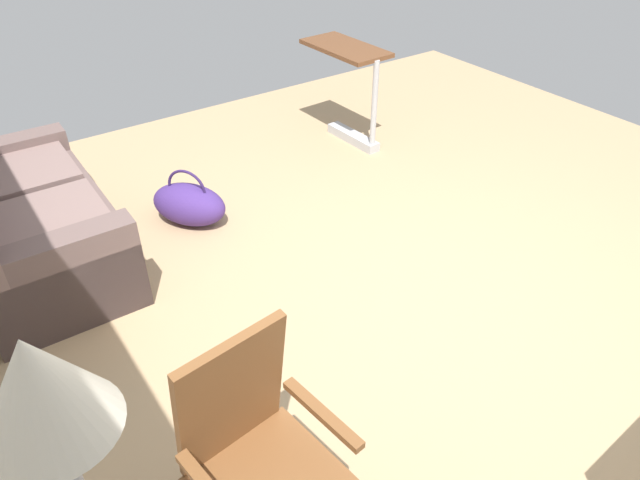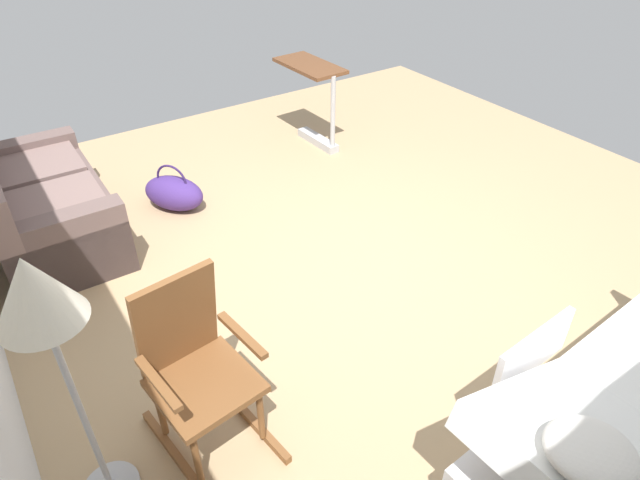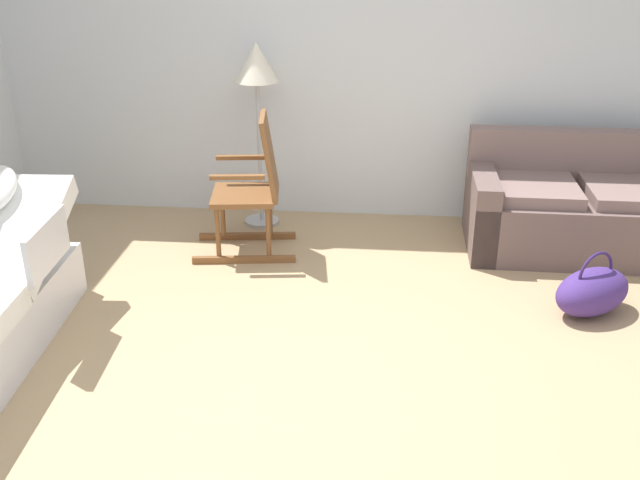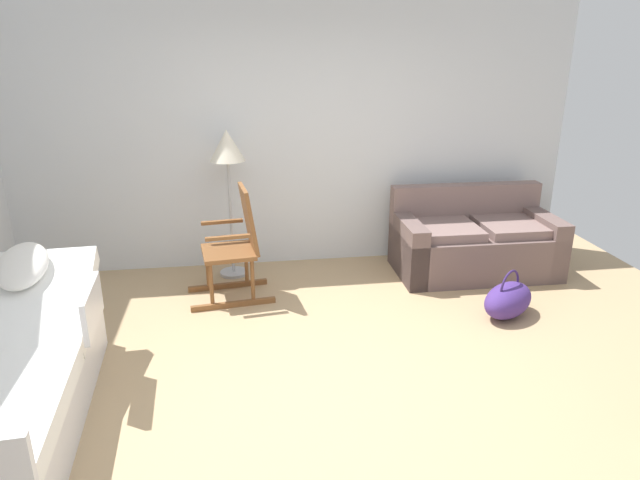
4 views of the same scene
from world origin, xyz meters
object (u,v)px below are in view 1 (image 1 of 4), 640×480
(floor_lamp, at_px, (50,414))
(overbed_table, at_px, (351,83))
(duffel_bag, at_px, (189,204))
(couch, at_px, (30,225))
(rocking_chair, at_px, (257,462))

(floor_lamp, distance_m, overbed_table, 4.21)
(duffel_bag, bearing_deg, floor_lamp, 151.00)
(couch, height_order, rocking_chair, rocking_chair)
(rocking_chair, bearing_deg, floor_lamp, 94.58)
(overbed_table, bearing_deg, rocking_chair, 137.09)
(couch, bearing_deg, rocking_chair, -173.65)
(rocking_chair, distance_m, overbed_table, 3.73)
(rocking_chair, bearing_deg, overbed_table, -42.91)
(rocking_chair, height_order, overbed_table, rocking_chair)
(couch, bearing_deg, duffel_bag, -96.08)
(duffel_bag, bearing_deg, couch, 83.92)
(overbed_table, height_order, duffel_bag, overbed_table)
(floor_lamp, relative_size, duffel_bag, 2.30)
(overbed_table, bearing_deg, couch, 96.47)
(rocking_chair, distance_m, duffel_bag, 2.45)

